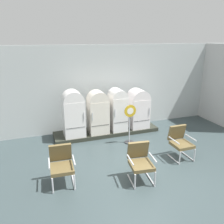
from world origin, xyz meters
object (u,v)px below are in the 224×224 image
refrigerator_1 (98,111)px  armchair_right (180,141)px  refrigerator_0 (73,112)px  sign_stand (130,126)px  refrigerator_3 (138,107)px  armchair_left (62,163)px  armchair_center (140,160)px  refrigerator_2 (118,108)px

refrigerator_1 → armchair_right: 2.99m
refrigerator_0 → sign_stand: 1.97m
refrigerator_0 → refrigerator_3: 2.46m
refrigerator_0 → armchair_left: size_ratio=1.68×
armchair_left → armchair_center: same height
refrigerator_3 → armchair_right: bearing=-83.8°
refrigerator_1 → refrigerator_3: (1.59, 0.04, -0.04)m
armchair_left → sign_stand: sign_stand is taller
refrigerator_3 → sign_stand: bearing=-128.4°
refrigerator_0 → armchair_center: refrigerator_0 is taller
refrigerator_1 → sign_stand: refrigerator_1 is taller
refrigerator_1 → refrigerator_3: refrigerator_1 is taller
refrigerator_0 → armchair_center: bearing=-69.7°
armchair_right → armchair_center: 1.74m
refrigerator_3 → armchair_left: bearing=-142.3°
armchair_right → refrigerator_0: bearing=139.5°
refrigerator_0 → armchair_left: (-0.77, -2.47, -0.47)m
sign_stand → armchair_center: bearing=-106.4°
armchair_left → sign_stand: size_ratio=0.71×
armchair_right → armchair_center: size_ratio=1.00×
armchair_right → armchair_left: bearing=-177.7°
refrigerator_1 → armchair_center: 3.00m
refrigerator_2 → armchair_center: refrigerator_2 is taller
refrigerator_1 → armchair_left: refrigerator_1 is taller
refrigerator_0 → armchair_center: (1.10, -2.97, -0.47)m
armchair_center → sign_stand: sign_stand is taller
armchair_left → armchair_right: (3.49, 0.14, 0.00)m
refrigerator_0 → refrigerator_2: (1.63, 0.03, -0.03)m
refrigerator_3 → armchair_center: (-1.36, -3.00, -0.38)m
refrigerator_1 → armchair_left: 2.98m
refrigerator_1 → sign_stand: bearing=-47.8°
refrigerator_3 → refrigerator_1: bearing=-178.5°
refrigerator_3 → armchair_center: 3.32m
refrigerator_2 → refrigerator_3: refrigerator_2 is taller
armchair_left → armchair_center: 1.94m
refrigerator_0 → armchair_left: bearing=-107.3°
armchair_left → armchair_center: (1.87, -0.50, 0.00)m
refrigerator_3 → sign_stand: 1.26m
refrigerator_0 → refrigerator_2: size_ratio=1.05×
armchair_left → armchair_right: bearing=2.3°
armchair_center → armchair_left: bearing=164.9°
refrigerator_2 → sign_stand: refrigerator_2 is taller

